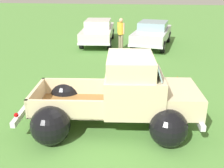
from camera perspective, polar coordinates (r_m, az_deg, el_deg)
ground_plane at (r=7.20m, az=-0.71°, el=-8.62°), size 80.00×80.00×0.00m
vintage_pickup_truck at (r=6.84m, az=2.52°, el=-3.19°), size 4.76×3.07×1.96m
show_car_0 at (r=16.43m, az=-3.10°, el=11.70°), size 2.10×4.76×1.43m
show_car_1 at (r=15.84m, az=8.91°, el=11.10°), size 2.65×4.71×1.43m
spectator_0 at (r=14.82m, az=1.99°, el=11.49°), size 0.48×0.48×1.75m
lane_cone_0 at (r=9.22m, az=14.10°, el=-0.09°), size 0.36×0.36×0.63m
lane_cone_1 at (r=8.74m, az=15.27°, el=-1.44°), size 0.36×0.36×0.63m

